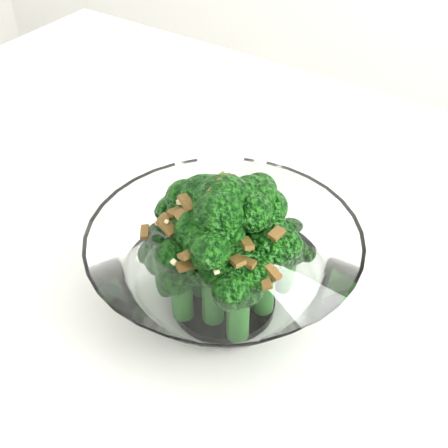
% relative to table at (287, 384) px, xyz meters
% --- Properties ---
extents(table, '(1.35, 1.05, 0.75)m').
position_rel_table_xyz_m(table, '(0.00, 0.00, 0.00)').
color(table, white).
rests_on(table, ground).
extents(broccoli_dish, '(0.20, 0.20, 0.13)m').
position_rel_table_xyz_m(broccoli_dish, '(-0.06, 0.01, 0.12)').
color(broccoli_dish, white).
rests_on(broccoli_dish, table).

